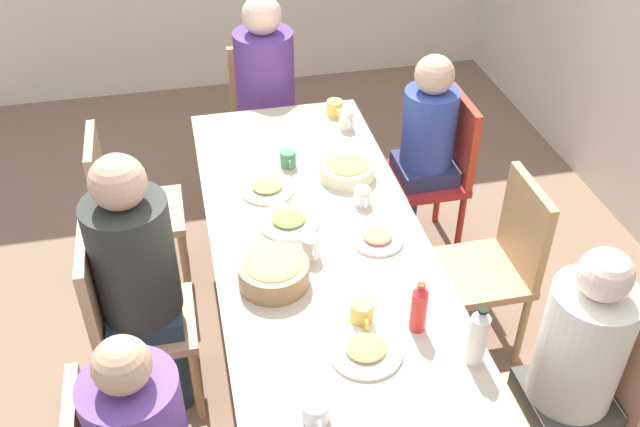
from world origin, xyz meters
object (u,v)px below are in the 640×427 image
(chair_2, at_px, (585,395))
(cup_2, at_px, (362,313))
(bowl_0, at_px, (347,169))
(person_4, at_px, (265,82))
(person_3, at_px, (425,139))
(chair_4, at_px, (265,113))
(person_0, at_px, (137,266))
(plate_2, at_px, (267,188))
(dining_table, at_px, (320,256))
(chair_0, at_px, (125,315))
(cup_3, at_px, (346,119))
(cup_4, at_px, (288,159))
(bowl_1, at_px, (274,271))
(plate_0, at_px, (289,221))
(bottle_0, at_px, (478,337))
(chair_5, at_px, (498,259))
(bottle_1, at_px, (419,308))
(cup_5, at_px, (362,197))
(cup_1, at_px, (316,411))
(plate_1, at_px, (365,350))
(chair_6, at_px, (125,205))
(cup_6, at_px, (335,108))
(plate_3, at_px, (377,239))
(chair_3, at_px, (439,166))

(chair_2, height_order, cup_2, chair_2)
(bowl_0, bearing_deg, person_4, -167.49)
(person_3, height_order, chair_4, person_3)
(person_0, bearing_deg, plate_2, 125.54)
(dining_table, relative_size, person_3, 2.02)
(chair_0, bearing_deg, cup_3, 127.40)
(plate_2, xyz_separation_m, bowl_0, (-0.03, 0.38, 0.03))
(dining_table, bearing_deg, cup_4, -177.61)
(chair_2, bearing_deg, bowl_1, -119.07)
(person_4, distance_m, plate_0, 1.31)
(person_4, bearing_deg, bottle_0, 9.79)
(dining_table, xyz_separation_m, chair_2, (0.78, 0.82, -0.17))
(bottle_0, bearing_deg, chair_5, 148.44)
(person_0, relative_size, bottle_1, 5.95)
(chair_5, height_order, cup_3, chair_5)
(plate_0, distance_m, cup_5, 0.35)
(cup_1, relative_size, cup_5, 1.11)
(person_4, xyz_separation_m, cup_4, (0.87, -0.02, 0.03))
(cup_1, bearing_deg, person_3, 150.25)
(cup_4, relative_size, bottle_1, 0.52)
(chair_5, relative_size, cup_5, 8.13)
(chair_5, bearing_deg, person_4, -150.60)
(plate_1, bearing_deg, chair_6, -148.69)
(chair_6, bearing_deg, plate_1, 31.31)
(chair_4, bearing_deg, chair_2, 19.47)
(bottle_1, bearing_deg, chair_6, -141.30)
(person_4, bearing_deg, plate_2, -8.36)
(person_3, relative_size, cup_6, 9.65)
(plate_0, distance_m, cup_3, 0.85)
(chair_4, height_order, bottle_0, bottle_0)
(plate_1, height_order, bottle_0, bottle_0)
(cup_2, height_order, cup_5, cup_2)
(plate_0, distance_m, plate_3, 0.39)
(person_0, bearing_deg, cup_3, 129.63)
(person_3, height_order, chair_6, person_3)
(bowl_1, height_order, cup_4, bowl_1)
(cup_2, bearing_deg, person_3, 151.50)
(person_3, relative_size, cup_1, 9.39)
(person_4, height_order, cup_3, person_4)
(person_3, height_order, chair_5, person_3)
(bowl_0, height_order, bowl_1, bowl_1)
(person_0, distance_m, cup_3, 1.38)
(chair_3, distance_m, cup_1, 1.94)
(chair_5, distance_m, chair_6, 1.82)
(person_3, distance_m, cup_3, 0.43)
(chair_4, xyz_separation_m, person_4, (0.09, 0.00, 0.25))
(plate_0, xyz_separation_m, cup_6, (-0.87, 0.41, 0.02))
(plate_0, xyz_separation_m, cup_1, (1.00, -0.10, 0.02))
(cup_6, bearing_deg, dining_table, -16.50)
(chair_6, bearing_deg, chair_0, 0.00)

